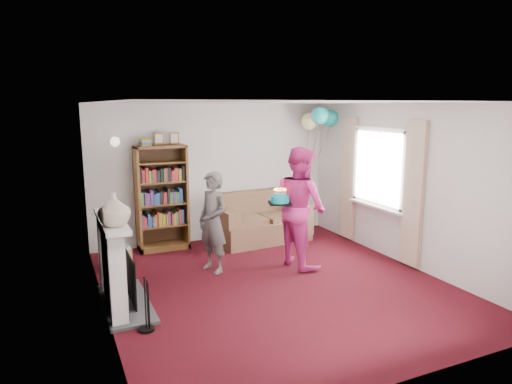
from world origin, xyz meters
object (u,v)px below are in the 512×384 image
person_striped (213,222)px  birthday_cake (280,199)px  bookcase (161,198)px  sofa (260,222)px  person_magenta (300,207)px

person_striped → birthday_cake: (0.91, -0.40, 0.35)m
bookcase → birthday_cake: bearing=-53.2°
sofa → person_magenta: 1.59m
sofa → person_striped: size_ratio=1.11×
bookcase → birthday_cake: 2.27m
bookcase → sofa: size_ratio=1.20×
person_magenta → birthday_cake: bearing=97.0°
person_magenta → birthday_cake: person_magenta is taller
birthday_cake → person_striped: bearing=156.5°
bookcase → sofa: (1.76, -0.23, -0.55)m
sofa → person_magenta: person_magenta is taller
person_magenta → birthday_cake: 0.45m
bookcase → person_magenta: bearing=-44.1°
birthday_cake → person_magenta: bearing=14.6°
bookcase → person_striped: bearing=-72.5°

